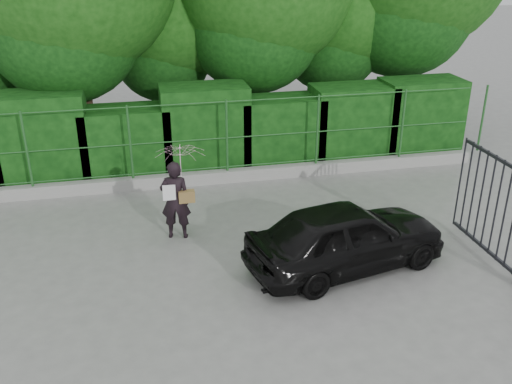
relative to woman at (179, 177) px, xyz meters
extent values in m
plane|color=gray|center=(0.99, -1.91, -1.28)|extent=(80.00, 80.00, 0.00)
cube|color=#9E9E99|center=(0.99, 2.59, -1.13)|extent=(14.00, 0.25, 0.30)
cylinder|color=#245B25|center=(-3.21, 2.59, -0.08)|extent=(0.06, 0.06, 1.80)
cylinder|color=#245B25|center=(-0.91, 2.59, -0.08)|extent=(0.06, 0.06, 1.80)
cylinder|color=#245B25|center=(1.39, 2.59, -0.08)|extent=(0.06, 0.06, 1.80)
cylinder|color=#245B25|center=(3.69, 2.59, -0.08)|extent=(0.06, 0.06, 1.80)
cylinder|color=#245B25|center=(5.99, 2.59, -0.08)|extent=(0.06, 0.06, 1.80)
cylinder|color=#245B25|center=(8.29, 2.59, -0.08)|extent=(0.06, 0.06, 1.80)
cylinder|color=#245B25|center=(0.99, 2.59, -0.88)|extent=(13.60, 0.03, 0.03)
cylinder|color=#245B25|center=(0.99, 2.59, -0.13)|extent=(13.60, 0.03, 0.03)
cylinder|color=#245B25|center=(0.99, 2.59, 0.77)|extent=(13.60, 0.03, 0.03)
cube|color=black|center=(-3.01, 3.59, -0.16)|extent=(2.20, 1.20, 2.25)
cube|color=black|center=(-1.01, 3.59, -0.40)|extent=(2.20, 1.20, 1.76)
cube|color=black|center=(0.99, 3.59, -0.17)|extent=(2.20, 1.20, 2.22)
cube|color=black|center=(2.99, 3.59, -0.38)|extent=(2.20, 1.20, 1.81)
cube|color=black|center=(4.99, 3.59, -0.27)|extent=(2.20, 1.20, 2.02)
cube|color=black|center=(6.99, 3.59, -0.24)|extent=(2.20, 1.20, 2.09)
cylinder|color=black|center=(-2.01, 5.29, 0.97)|extent=(0.36, 0.36, 4.50)
cylinder|color=black|center=(0.49, 6.59, 0.34)|extent=(0.36, 0.36, 3.25)
sphere|color=#14470F|center=(0.49, 6.59, 2.29)|extent=(3.90, 3.90, 3.90)
cylinder|color=black|center=(2.99, 5.59, 0.84)|extent=(0.36, 0.36, 4.25)
cylinder|color=black|center=(5.49, 6.29, 0.47)|extent=(0.36, 0.36, 3.50)
sphere|color=#14470F|center=(5.49, 6.29, 2.57)|extent=(4.20, 4.20, 4.20)
cylinder|color=black|center=(7.49, 5.89, 1.09)|extent=(0.36, 0.36, 4.75)
cube|color=#24242A|center=(5.59, -1.96, -1.13)|extent=(0.05, 2.00, 0.06)
cube|color=#24242A|center=(5.59, -1.96, 0.67)|extent=(0.05, 2.00, 0.06)
cylinder|color=#24242A|center=(5.59, -2.41, -0.23)|extent=(0.04, 0.04, 1.90)
cylinder|color=#24242A|center=(5.59, -2.16, -0.23)|extent=(0.04, 0.04, 1.90)
cylinder|color=#24242A|center=(5.59, -1.91, -0.23)|extent=(0.04, 0.04, 1.90)
cylinder|color=#24242A|center=(5.59, -1.66, -0.23)|extent=(0.04, 0.04, 1.90)
cylinder|color=#24242A|center=(5.59, -1.41, -0.23)|extent=(0.04, 0.04, 1.90)
cylinder|color=#24242A|center=(5.59, -1.16, -0.23)|extent=(0.04, 0.04, 1.90)
cylinder|color=#24242A|center=(5.59, -0.91, -0.23)|extent=(0.04, 0.04, 1.90)
imported|color=black|center=(-0.11, -0.03, -0.46)|extent=(0.66, 0.50, 1.64)
imported|color=#F8C5DD|center=(0.04, 0.02, 0.20)|extent=(0.99, 1.00, 0.90)
cube|color=olive|center=(0.11, -0.11, -0.37)|extent=(0.32, 0.15, 0.24)
cube|color=white|center=(-0.23, -0.15, -0.24)|extent=(0.25, 0.02, 0.32)
imported|color=black|center=(2.81, -1.87, -0.65)|extent=(3.97, 2.27, 1.27)
camera|label=1|loc=(-0.74, -10.42, 4.29)|focal=40.00mm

